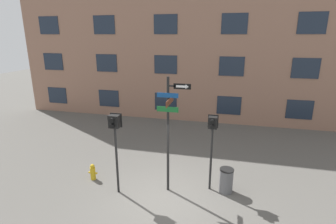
# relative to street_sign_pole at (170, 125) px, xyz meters

# --- Properties ---
(ground_plane) EXTENTS (60.00, 60.00, 0.00)m
(ground_plane) POSITION_rel_street_sign_pole_xyz_m (-0.11, -0.61, -2.47)
(ground_plane) COLOR #595651
(building_facade) EXTENTS (24.00, 0.64, 11.92)m
(building_facade) POSITION_rel_street_sign_pole_xyz_m (-0.11, 8.25, 3.49)
(building_facade) COLOR #936B56
(building_facade) RESTS_ON ground_plane
(street_sign_pole) EXTENTS (1.11, 1.01, 4.09)m
(street_sign_pole) POSITION_rel_street_sign_pole_xyz_m (0.00, 0.00, 0.00)
(street_sign_pole) COLOR black
(street_sign_pole) RESTS_ON ground_plane
(pedestrian_signal_left) EXTENTS (0.41, 0.40, 2.89)m
(pedestrian_signal_left) POSITION_rel_street_sign_pole_xyz_m (-1.73, -0.55, -0.18)
(pedestrian_signal_left) COLOR black
(pedestrian_signal_left) RESTS_ON ground_plane
(pedestrian_signal_right) EXTENTS (0.35, 0.40, 2.77)m
(pedestrian_signal_right) POSITION_rel_street_sign_pole_xyz_m (1.39, 0.41, -0.31)
(pedestrian_signal_right) COLOR black
(pedestrian_signal_right) RESTS_ON ground_plane
(fire_hydrant) EXTENTS (0.36, 0.20, 0.64)m
(fire_hydrant) POSITION_rel_street_sign_pole_xyz_m (-3.03, 0.03, -2.16)
(fire_hydrant) COLOR gold
(fire_hydrant) RESTS_ON ground_plane
(trash_bin) EXTENTS (0.50, 0.50, 0.89)m
(trash_bin) POSITION_rel_street_sign_pole_xyz_m (1.96, 0.36, -2.02)
(trash_bin) COLOR #59595B
(trash_bin) RESTS_ON ground_plane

